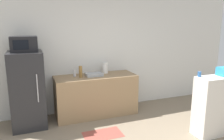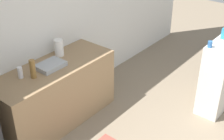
{
  "view_description": "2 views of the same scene",
  "coord_description": "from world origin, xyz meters",
  "px_view_note": "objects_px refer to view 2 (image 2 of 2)",
  "views": [
    {
      "loc": [
        -1.04,
        -1.98,
        1.97
      ],
      "look_at": [
        0.36,
        1.68,
        1.13
      ],
      "focal_mm": 35.0,
      "sensor_mm": 36.0,
      "label": 1
    },
    {
      "loc": [
        -2.01,
        -0.44,
        2.83
      ],
      "look_at": [
        0.44,
        1.55,
        1.03
      ],
      "focal_mm": 50.0,
      "sensor_mm": 36.0,
      "label": 2
    }
  ],
  "objects_px": {
    "jar": "(210,44)",
    "bottle_tall": "(33,69)",
    "bottle_short": "(20,73)",
    "paper_towel_roll": "(59,48)"
  },
  "relations": [
    {
      "from": "bottle_tall",
      "to": "bottle_short",
      "type": "relative_size",
      "value": 1.66
    },
    {
      "from": "bottle_short",
      "to": "paper_towel_roll",
      "type": "bearing_deg",
      "value": 6.48
    },
    {
      "from": "paper_towel_roll",
      "to": "bottle_tall",
      "type": "bearing_deg",
      "value": -161.92
    },
    {
      "from": "jar",
      "to": "paper_towel_roll",
      "type": "distance_m",
      "value": 2.01
    },
    {
      "from": "bottle_short",
      "to": "jar",
      "type": "distance_m",
      "value": 2.43
    },
    {
      "from": "bottle_short",
      "to": "jar",
      "type": "xyz_separation_m",
      "value": [
        1.85,
        -1.57,
        0.17
      ]
    },
    {
      "from": "bottle_tall",
      "to": "bottle_short",
      "type": "distance_m",
      "value": 0.16
    },
    {
      "from": "bottle_short",
      "to": "jar",
      "type": "height_order",
      "value": "jar"
    },
    {
      "from": "jar",
      "to": "bottle_tall",
      "type": "bearing_deg",
      "value": 140.21
    },
    {
      "from": "bottle_tall",
      "to": "jar",
      "type": "xyz_separation_m",
      "value": [
        1.75,
        -1.46,
        0.12
      ]
    }
  ]
}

